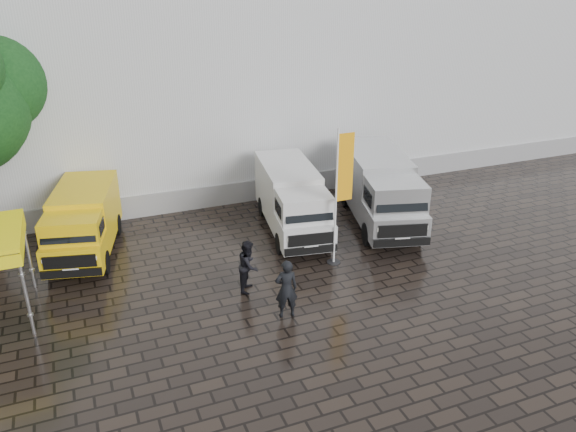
{
  "coord_description": "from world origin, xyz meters",
  "views": [
    {
      "loc": [
        -8.51,
        -15.65,
        9.99
      ],
      "look_at": [
        -1.33,
        2.2,
        1.59
      ],
      "focal_mm": 35.0,
      "sensor_mm": 36.0,
      "label": 1
    }
  ],
  "objects_px": {
    "van_white": "(292,201)",
    "flagpole": "(341,190)",
    "van_silver": "(380,191)",
    "person_front": "(286,289)",
    "person_tent": "(249,266)",
    "van_yellow": "(84,224)",
    "wheelie_bin": "(368,178)"
  },
  "relations": [
    {
      "from": "wheelie_bin",
      "to": "person_front",
      "type": "xyz_separation_m",
      "value": [
        -8.06,
        -9.15,
        0.5
      ]
    },
    {
      "from": "flagpole",
      "to": "van_silver",
      "type": "bearing_deg",
      "value": 39.11
    },
    {
      "from": "van_white",
      "to": "wheelie_bin",
      "type": "height_order",
      "value": "van_white"
    },
    {
      "from": "flagpole",
      "to": "person_tent",
      "type": "relative_size",
      "value": 2.82
    },
    {
      "from": "person_front",
      "to": "van_white",
      "type": "bearing_deg",
      "value": -104.99
    },
    {
      "from": "wheelie_bin",
      "to": "person_front",
      "type": "relative_size",
      "value": 0.49
    },
    {
      "from": "van_white",
      "to": "flagpole",
      "type": "xyz_separation_m",
      "value": [
        0.56,
        -3.21,
        1.57
      ]
    },
    {
      "from": "flagpole",
      "to": "wheelie_bin",
      "type": "bearing_deg",
      "value": 52.98
    },
    {
      "from": "van_silver",
      "to": "person_tent",
      "type": "xyz_separation_m",
      "value": [
        -6.95,
        -3.27,
        -0.53
      ]
    },
    {
      "from": "person_tent",
      "to": "van_yellow",
      "type": "bearing_deg",
      "value": 76.78
    },
    {
      "from": "flagpole",
      "to": "person_tent",
      "type": "distance_m",
      "value": 4.25
    },
    {
      "from": "flagpole",
      "to": "person_front",
      "type": "distance_m",
      "value": 4.51
    },
    {
      "from": "van_yellow",
      "to": "flagpole",
      "type": "distance_m",
      "value": 9.78
    },
    {
      "from": "van_yellow",
      "to": "person_front",
      "type": "distance_m",
      "value": 8.81
    },
    {
      "from": "person_tent",
      "to": "flagpole",
      "type": "bearing_deg",
      "value": -48.83
    },
    {
      "from": "van_white",
      "to": "van_silver",
      "type": "distance_m",
      "value": 3.84
    },
    {
      "from": "van_silver",
      "to": "flagpole",
      "type": "bearing_deg",
      "value": -125.46
    },
    {
      "from": "van_white",
      "to": "wheelie_bin",
      "type": "xyz_separation_m",
      "value": [
        5.48,
        3.32,
        -0.84
      ]
    },
    {
      "from": "van_white",
      "to": "person_tent",
      "type": "xyz_separation_m",
      "value": [
        -3.16,
        -3.85,
        -0.41
      ]
    },
    {
      "from": "flagpole",
      "to": "van_yellow",
      "type": "bearing_deg",
      "value": 153.95
    },
    {
      "from": "van_silver",
      "to": "van_yellow",
      "type": "bearing_deg",
      "value": -172.26
    },
    {
      "from": "wheelie_bin",
      "to": "person_tent",
      "type": "xyz_separation_m",
      "value": [
        -8.64,
        -7.17,
        0.43
      ]
    },
    {
      "from": "van_white",
      "to": "flagpole",
      "type": "relative_size",
      "value": 1.18
    },
    {
      "from": "person_front",
      "to": "person_tent",
      "type": "bearing_deg",
      "value": -64.86
    },
    {
      "from": "wheelie_bin",
      "to": "person_front",
      "type": "distance_m",
      "value": 12.2
    },
    {
      "from": "wheelie_bin",
      "to": "person_tent",
      "type": "bearing_deg",
      "value": -132.39
    },
    {
      "from": "van_silver",
      "to": "person_front",
      "type": "distance_m",
      "value": 8.27
    },
    {
      "from": "person_tent",
      "to": "van_white",
      "type": "bearing_deg",
      "value": -7.99
    },
    {
      "from": "van_white",
      "to": "person_front",
      "type": "height_order",
      "value": "van_white"
    },
    {
      "from": "van_white",
      "to": "wheelie_bin",
      "type": "relative_size",
      "value": 6.33
    },
    {
      "from": "person_front",
      "to": "person_tent",
      "type": "height_order",
      "value": "person_front"
    },
    {
      "from": "van_white",
      "to": "person_tent",
      "type": "bearing_deg",
      "value": -120.24
    }
  ]
}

